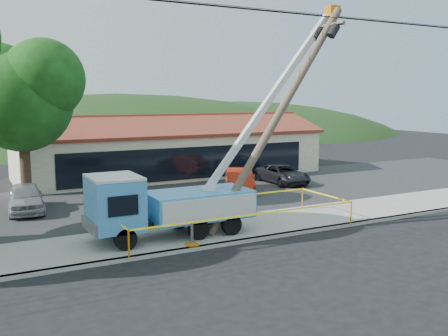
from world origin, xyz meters
TOP-DOWN VIEW (x-y plane):
  - ground at (0.00, 0.00)m, footprint 120.00×120.00m
  - curb at (0.00, 2.10)m, footprint 60.00×0.25m
  - sidewalk at (0.00, 4.00)m, footprint 60.00×4.00m
  - parking_lot at (0.00, 12.00)m, footprint 60.00×12.00m
  - strip_mall at (4.00, 19.98)m, footprint 22.50×8.53m
  - tree_lot at (-7.00, 13.00)m, footprint 6.30×5.60m
  - hill_center at (10.00, 55.00)m, footprint 89.60×64.00m
  - hill_east at (30.00, 55.00)m, footprint 72.80×52.00m
  - utility_truck at (-2.43, 3.93)m, footprint 11.84×3.69m
  - leaning_pole at (2.77, 3.33)m, footprint 6.87×1.98m
  - caution_tape at (0.40, 3.75)m, footprint 10.53×3.74m
  - car_silver at (-7.21, 11.78)m, footprint 2.06×4.43m
  - car_red at (5.21, 11.47)m, footprint 3.14×4.58m
  - car_dark at (9.26, 12.65)m, footprint 2.21×4.62m

SIDE VIEW (x-z plane):
  - ground at x=0.00m, z-range 0.00..0.00m
  - hill_center at x=10.00m, z-range -16.00..16.00m
  - hill_east at x=30.00m, z-range -13.00..13.00m
  - car_silver at x=-7.21m, z-range -0.73..0.73m
  - car_red at x=5.21m, z-range -0.71..0.71m
  - car_dark at x=9.26m, z-range -0.64..0.64m
  - parking_lot at x=0.00m, z-range 0.00..0.10m
  - curb at x=0.00m, z-range 0.00..0.15m
  - sidewalk at x=0.00m, z-range 0.00..0.15m
  - caution_tape at x=0.40m, z-range 0.40..1.48m
  - utility_truck at x=-2.43m, z-range -3.30..6.68m
  - strip_mall at x=4.00m, z-range -0.46..4.22m
  - leaning_pole at x=2.77m, z-range 0.53..10.46m
  - tree_lot at x=-7.00m, z-range 1.74..10.68m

